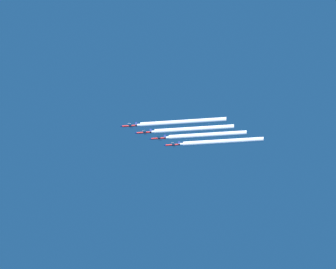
{
  "coord_description": "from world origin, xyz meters",
  "views": [
    {
      "loc": [
        -578.37,
        -104.78,
        2.0
      ],
      "look_at": [
        0.02,
        -12.45,
        244.38
      ],
      "focal_mm": 92.72,
      "sensor_mm": 36.0,
      "label": 1
    }
  ],
  "objects_px": {
    "jet_third_echelon": "(158,138)",
    "jet_fourth_echelon": "(172,145)",
    "jet_lead": "(129,126)",
    "jet_second_echelon": "(144,133)"
  },
  "relations": [
    {
      "from": "jet_second_echelon",
      "to": "jet_third_echelon",
      "type": "height_order",
      "value": "jet_second_echelon"
    },
    {
      "from": "jet_fourth_echelon",
      "to": "jet_second_echelon",
      "type": "bearing_deg",
      "value": 137.67
    },
    {
      "from": "jet_lead",
      "to": "jet_second_echelon",
      "type": "relative_size",
      "value": 1.0
    },
    {
      "from": "jet_third_echelon",
      "to": "jet_fourth_echelon",
      "type": "bearing_deg",
      "value": -40.04
    },
    {
      "from": "jet_second_echelon",
      "to": "jet_fourth_echelon",
      "type": "relative_size",
      "value": 1.0
    },
    {
      "from": "jet_lead",
      "to": "jet_third_echelon",
      "type": "bearing_deg",
      "value": -40.98
    },
    {
      "from": "jet_lead",
      "to": "jet_second_echelon",
      "type": "bearing_deg",
      "value": -37.46
    },
    {
      "from": "jet_third_echelon",
      "to": "jet_fourth_echelon",
      "type": "relative_size",
      "value": 1.0
    },
    {
      "from": "jet_lead",
      "to": "jet_fourth_echelon",
      "type": "relative_size",
      "value": 1.0
    },
    {
      "from": "jet_fourth_echelon",
      "to": "jet_lead",
      "type": "bearing_deg",
      "value": 139.34
    }
  ]
}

